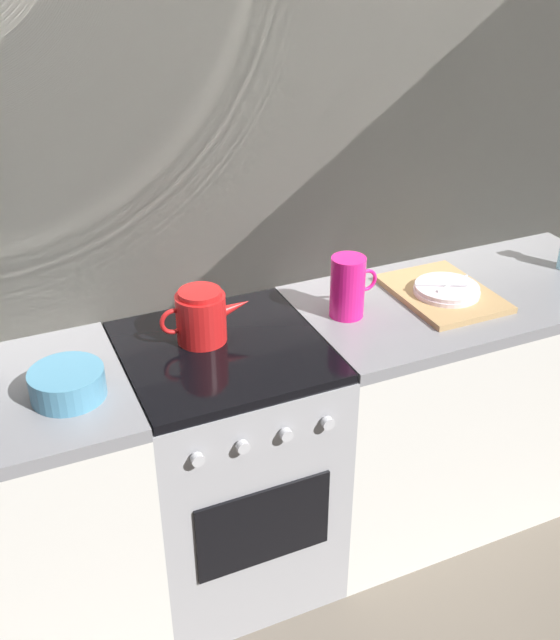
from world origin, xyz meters
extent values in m
plane|color=#6B6054|center=(0.00, 0.00, 0.00)|extent=(8.00, 8.00, 0.00)
cube|color=#B2AD9E|center=(0.00, 0.33, 1.20)|extent=(3.60, 0.05, 2.40)
cube|color=silver|center=(0.00, 0.30, 1.20)|extent=(3.58, 0.01, 2.39)
cube|color=#9E9EA3|center=(0.00, 0.00, 0.43)|extent=(0.60, 0.60, 0.87)
cube|color=black|center=(0.00, 0.00, 0.89)|extent=(0.59, 0.59, 0.03)
cube|color=black|center=(0.00, -0.30, 0.45)|extent=(0.42, 0.01, 0.28)
cylinder|color=#B7B7BC|center=(-0.19, -0.32, 0.78)|extent=(0.04, 0.02, 0.04)
cylinder|color=#B7B7BC|center=(-0.06, -0.32, 0.78)|extent=(0.04, 0.02, 0.04)
cylinder|color=#B7B7BC|center=(0.06, -0.32, 0.78)|extent=(0.04, 0.02, 0.04)
cylinder|color=#B7B7BC|center=(0.19, -0.32, 0.78)|extent=(0.04, 0.02, 0.04)
cube|color=silver|center=(0.90, 0.00, 0.43)|extent=(1.20, 0.60, 0.86)
cube|color=gray|center=(0.90, 0.00, 0.88)|extent=(1.20, 0.60, 0.04)
cylinder|color=red|center=(-0.04, 0.07, 0.98)|extent=(0.15, 0.15, 0.15)
cylinder|color=red|center=(-0.04, 0.07, 1.06)|extent=(0.13, 0.13, 0.02)
cone|color=red|center=(0.07, 0.07, 0.99)|extent=(0.10, 0.04, 0.05)
torus|color=red|center=(-0.13, 0.07, 0.98)|extent=(0.08, 0.01, 0.08)
cylinder|color=teal|center=(-0.46, -0.07, 0.94)|extent=(0.20, 0.20, 0.08)
cylinder|color=#E5197A|center=(0.43, 0.03, 1.00)|extent=(0.11, 0.11, 0.20)
torus|color=#E5197A|center=(0.50, 0.03, 1.01)|extent=(0.08, 0.01, 0.08)
cube|color=tan|center=(0.79, 0.01, 0.91)|extent=(0.30, 0.40, 0.02)
cylinder|color=silver|center=(0.79, -0.01, 0.93)|extent=(0.22, 0.22, 0.01)
cylinder|color=silver|center=(0.79, -0.01, 0.94)|extent=(0.21, 0.21, 0.01)
cylinder|color=silver|center=(0.81, -0.01, 0.95)|extent=(0.16, 0.07, 0.01)
cube|color=silver|center=(0.77, 0.00, 0.95)|extent=(0.16, 0.09, 0.00)
camera|label=1|loc=(-0.61, -1.79, 2.05)|focal=41.62mm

